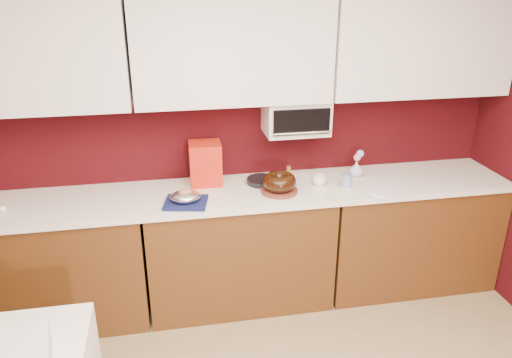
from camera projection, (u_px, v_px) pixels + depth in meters
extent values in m
cube|color=#39070B|center=(231.00, 130.00, 3.66)|extent=(4.00, 0.02, 2.50)
cube|color=#532E10|center=(49.00, 267.00, 3.46)|extent=(1.31, 0.58, 0.86)
cube|color=#532E10|center=(239.00, 249.00, 3.69)|extent=(1.31, 0.58, 0.86)
cube|color=#532E10|center=(406.00, 233.00, 3.92)|extent=(1.31, 0.58, 0.86)
cube|color=silver|center=(238.00, 193.00, 3.52)|extent=(4.00, 0.62, 0.04)
cube|color=white|center=(18.00, 56.00, 3.06)|extent=(1.31, 0.33, 0.70)
cube|color=white|center=(233.00, 50.00, 3.29)|extent=(1.31, 0.33, 0.70)
cube|color=white|center=(420.00, 45.00, 3.52)|extent=(1.31, 0.33, 0.70)
cube|color=white|center=(296.00, 116.00, 3.56)|extent=(0.45, 0.30, 0.25)
cube|color=black|center=(302.00, 122.00, 3.42)|extent=(0.40, 0.02, 0.18)
cylinder|color=silver|center=(302.00, 133.00, 3.43)|extent=(0.42, 0.02, 0.02)
cylinder|color=brown|center=(279.00, 191.00, 3.48)|extent=(0.30, 0.30, 0.02)
torus|color=black|center=(279.00, 182.00, 3.46)|extent=(0.29, 0.29, 0.10)
cube|color=#121846|center=(186.00, 203.00, 3.31)|extent=(0.32, 0.28, 0.02)
ellipsoid|color=silver|center=(185.00, 196.00, 3.29)|extent=(0.25, 0.23, 0.07)
ellipsoid|color=#B47552|center=(185.00, 193.00, 3.28)|extent=(0.10, 0.09, 0.06)
cube|color=#AB0B14|center=(205.00, 163.00, 3.58)|extent=(0.23, 0.21, 0.31)
cylinder|color=black|center=(262.00, 181.00, 3.63)|extent=(0.23, 0.23, 0.04)
imported|color=white|center=(319.00, 179.00, 3.59)|extent=(0.10, 0.10, 0.09)
cylinder|color=navy|center=(346.00, 181.00, 3.56)|extent=(0.09, 0.09, 0.09)
imported|color=#AEB7C5|center=(356.00, 168.00, 3.75)|extent=(0.10, 0.10, 0.13)
sphere|color=pink|center=(357.00, 158.00, 3.71)|extent=(0.05, 0.05, 0.05)
sphere|color=#88B7DA|center=(360.00, 154.00, 3.73)|extent=(0.06, 0.06, 0.06)
cylinder|color=white|center=(384.00, 191.00, 3.49)|extent=(0.24, 0.24, 0.01)
cylinder|color=olive|center=(289.00, 172.00, 3.71)|extent=(0.04, 0.04, 0.09)
ellipsoid|color=white|center=(2.00, 209.00, 3.19)|extent=(0.06, 0.06, 0.04)
cube|color=silver|center=(10.00, 357.00, 2.12)|extent=(0.37, 0.33, 0.12)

